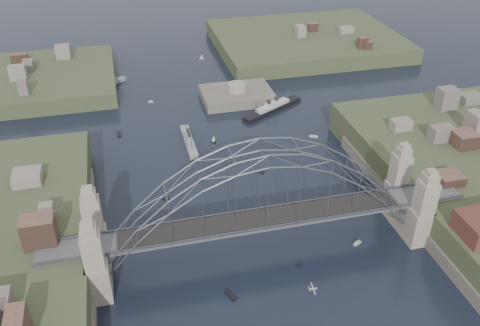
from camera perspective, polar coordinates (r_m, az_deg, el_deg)
name	(u,v)px	position (r m, az deg, el deg)	size (l,w,h in m)	color
ground	(262,251)	(104.70, 2.42, -9.80)	(500.00, 500.00, 0.00)	black
bridge	(263,202)	(96.83, 2.59, -4.40)	(84.00, 13.80, 24.60)	#555558
headland_nw	(23,88)	(185.64, -23.05, 7.74)	(60.00, 45.00, 9.00)	#3D462A
headland_ne	(306,45)	(209.81, 7.36, 12.87)	(70.00, 55.00, 9.50)	#3D462A
fort_island	(237,100)	(164.19, -0.34, 6.99)	(22.00, 16.00, 9.40)	#5F584D
naval_cruiser_near	(189,141)	(139.79, -5.71, 2.47)	(2.36, 17.40, 5.22)	gray
naval_cruiser_far	(107,84)	(178.56, -14.65, 8.49)	(13.38, 10.42, 5.06)	gray
ocean_liner	(273,108)	(156.86, 3.65, 6.13)	(21.21, 13.83, 5.55)	black
aeroplane	(312,289)	(87.66, 8.06, -13.73)	(1.48, 2.74, 0.40)	silver
small_boat_a	(164,198)	(119.53, -8.42, -3.91)	(2.10, 1.97, 0.45)	beige
small_boat_b	(261,172)	(127.26, 2.33, -1.03)	(1.87, 1.24, 0.45)	beige
small_boat_c	(231,296)	(95.99, -1.03, -14.57)	(1.85, 2.82, 0.45)	beige
small_boat_d	(314,137)	(143.98, 8.22, 2.94)	(2.50, 1.80, 0.45)	beige
small_boat_e	(119,134)	(147.68, -13.35, 3.16)	(1.18, 3.36, 0.45)	beige
small_boat_f	(214,139)	(139.87, -2.95, 2.71)	(1.40, 1.79, 2.38)	beige
small_boat_h	(151,102)	(164.23, -9.92, 6.74)	(1.79, 0.75, 1.43)	beige
small_boat_i	(376,198)	(122.05, 14.93, -3.84)	(2.37, 1.63, 1.43)	beige
small_boat_k	(202,57)	(196.41, -4.28, 11.73)	(1.90, 1.35, 2.38)	beige
small_boat_l	(87,189)	(126.44, -16.66, -2.82)	(1.92, 2.97, 0.45)	beige
small_boat_m	(357,243)	(108.74, 12.96, -8.68)	(1.90, 1.30, 1.43)	beige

